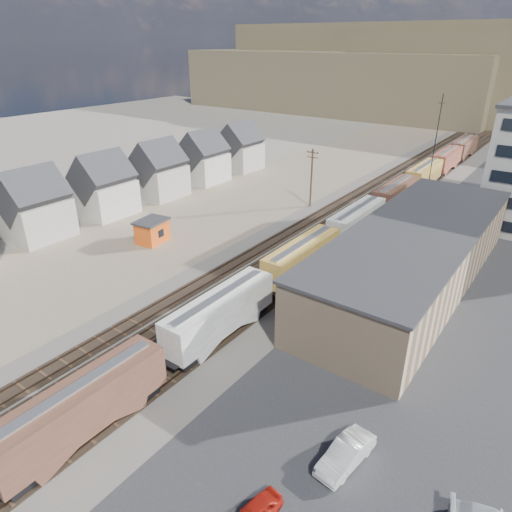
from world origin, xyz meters
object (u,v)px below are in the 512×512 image
Objects in this scene: parked_car_white at (346,454)px; maintenance_shed at (152,231)px; utility_pole_north at (311,177)px; freight_train at (377,206)px.

maintenance_shed is at bearing 162.64° from parked_car_white.
utility_pole_north is 53.43m from parked_car_white.
freight_train is 11.97× the size of utility_pole_north.
utility_pole_north reaches higher than freight_train.
maintenance_shed is 43.22m from parked_car_white.
maintenance_shed is 0.98× the size of parked_car_white.
freight_train is 23.92× the size of maintenance_shed.
utility_pole_north is 2.00× the size of maintenance_shed.
maintenance_shed reaches higher than parked_car_white.
maintenance_shed is at bearing -111.56° from utility_pole_north.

